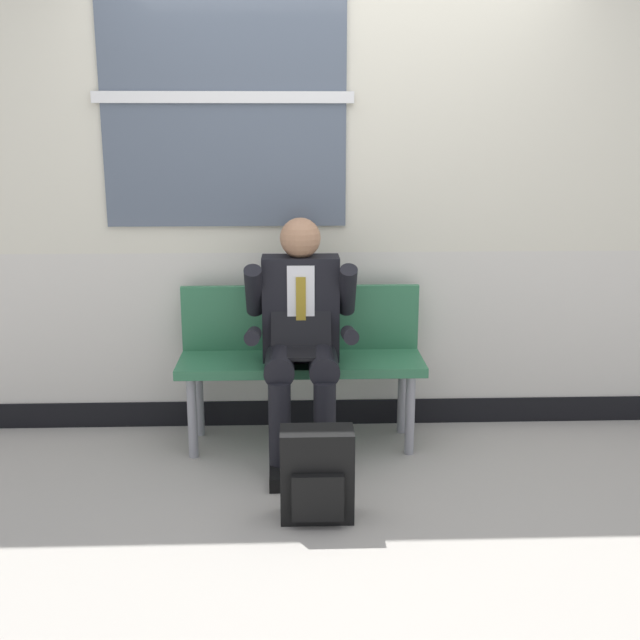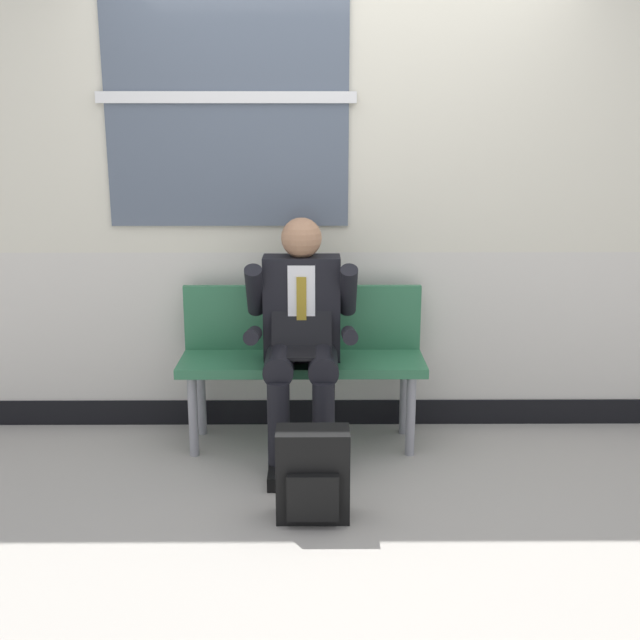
# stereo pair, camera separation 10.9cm
# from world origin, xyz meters

# --- Properties ---
(ground_plane) EXTENTS (18.00, 18.00, 0.00)m
(ground_plane) POSITION_xyz_m (0.00, 0.00, 0.00)
(ground_plane) COLOR #9E9991
(station_wall) EXTENTS (6.17, 0.16, 2.93)m
(station_wall) POSITION_xyz_m (-0.01, 0.59, 1.46)
(station_wall) COLOR beige
(station_wall) RESTS_ON ground
(bench_with_person) EXTENTS (1.30, 0.42, 0.85)m
(bench_with_person) POSITION_xyz_m (-0.19, 0.31, 0.52)
(bench_with_person) COLOR #2D6B47
(bench_with_person) RESTS_ON ground
(person_seated) EXTENTS (0.57, 0.70, 1.24)m
(person_seated) POSITION_xyz_m (-0.19, 0.12, 0.66)
(person_seated) COLOR black
(person_seated) RESTS_ON ground
(backpack) EXTENTS (0.32, 0.21, 0.42)m
(backpack) POSITION_xyz_m (-0.13, -0.59, 0.20)
(backpack) COLOR black
(backpack) RESTS_ON ground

